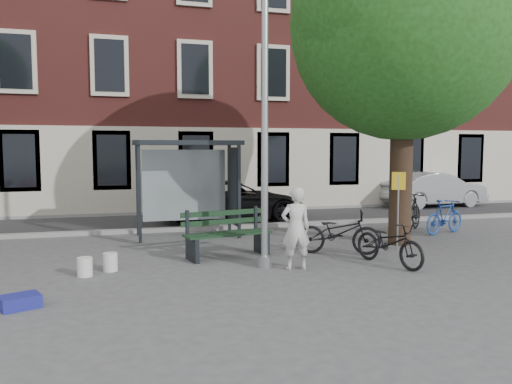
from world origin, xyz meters
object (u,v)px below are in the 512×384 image
object	(u,v)px
lamppost	(265,129)
painter	(296,228)
bike_b	(445,217)
car_silver	(434,189)
car_dark	(232,201)
bike_c	(389,243)
bike_a	(338,232)
bench	(227,236)
bike_d	(411,212)
bus_shelter	(201,166)
notice_sign	(398,194)

from	to	relation	value
lamppost	painter	bearing A→B (deg)	-28.57
bike_b	car_silver	bearing A→B (deg)	-52.10
car_dark	car_silver	xyz separation A→B (m)	(9.01, 1.79, 0.05)
painter	bike_c	size ratio (longest dim) A/B	0.92
bike_a	car_dark	bearing A→B (deg)	34.98
bike_a	car_dark	world-z (taller)	car_dark
bench	bike_d	size ratio (longest dim) A/B	1.09
bus_shelter	car_silver	world-z (taller)	bus_shelter
bus_shelter	bike_a	world-z (taller)	bus_shelter
bike_b	notice_sign	xyz separation A→B (m)	(-2.49, -1.62, 0.84)
lamppost	bike_a	size ratio (longest dim) A/B	3.21
bike_d	car_dark	bearing A→B (deg)	11.75
lamppost	bus_shelter	bearing A→B (deg)	98.43
lamppost	painter	distance (m)	2.06
lamppost	bike_d	bearing A→B (deg)	30.25
bike_d	notice_sign	size ratio (longest dim) A/B	1.01
bike_a	notice_sign	xyz separation A→B (m)	(1.56, 0.07, 0.83)
bench	painter	bearing A→B (deg)	-66.82
notice_sign	painter	bearing A→B (deg)	-134.79
bench	car_silver	world-z (taller)	car_silver
lamppost	notice_sign	xyz separation A→B (m)	(3.56, 0.88, -1.45)
bus_shelter	car_silver	size ratio (longest dim) A/B	0.65
bench	lamppost	bearing A→B (deg)	-79.07
painter	bike_d	world-z (taller)	painter
bike_a	notice_sign	bearing A→B (deg)	-63.67
bike_d	car_dark	world-z (taller)	car_dark
bike_c	notice_sign	size ratio (longest dim) A/B	0.97
painter	bike_d	size ratio (longest dim) A/B	0.88
bike_c	car_dark	size ratio (longest dim) A/B	0.37
bike_d	bike_a	bearing A→B (deg)	84.07
bike_d	car_silver	size ratio (longest dim) A/B	0.42
bike_a	bike_d	size ratio (longest dim) A/B	1.02
lamppost	bike_d	size ratio (longest dim) A/B	3.27
painter	car_silver	xyz separation A→B (m)	(9.30, 8.70, -0.10)
painter	notice_sign	world-z (taller)	notice_sign
bus_shelter	bench	size ratio (longest dim) A/B	1.39
notice_sign	bench	bearing A→B (deg)	-160.83
painter	notice_sign	size ratio (longest dim) A/B	0.89
bike_a	bike_b	distance (m)	4.38
bike_b	bike_c	distance (m)	4.62
lamppost	bike_b	bearing A→B (deg)	22.41
bike_b	bike_c	world-z (taller)	bike_b
painter	bike_c	bearing A→B (deg)	176.00
car_silver	bike_d	bearing A→B (deg)	134.72
car_dark	bus_shelter	bearing A→B (deg)	144.43
painter	bike_b	bearing A→B (deg)	-151.29
painter	car_silver	bearing A→B (deg)	-135.18
painter	bus_shelter	bearing A→B (deg)	-73.49
car_silver	bike_a	bearing A→B (deg)	129.19
bench	bike_c	xyz separation A→B (m)	(3.04, -1.71, 0.01)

